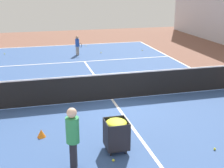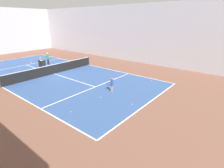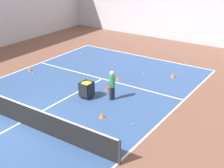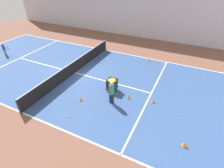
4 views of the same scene
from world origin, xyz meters
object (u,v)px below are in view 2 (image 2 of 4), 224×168
Objects in this scene: coach_at_net at (48,58)px; training_cone_0 at (39,64)px; tennis_net at (53,69)px; player_near_baseline at (112,84)px; ball_cart at (42,62)px.

coach_at_net is 1.47m from training_cone_0.
tennis_net is 8.37m from player_near_baseline.
tennis_net is at bearing -102.90° from training_cone_0.
training_cone_0 is (1.09, 13.65, -0.56)m from player_near_baseline.
training_cone_0 is at bearing 77.10° from tennis_net.
coach_at_net is 5.62× the size of training_cone_0.
tennis_net is 4.95m from coach_at_net.
player_near_baseline reaches higher than tennis_net.
player_near_baseline is at bearing 4.90° from coach_at_net.
ball_cart is at bearing -26.95° from player_near_baseline.
coach_at_net is (2.14, 4.45, 0.38)m from tennis_net.
ball_cart is (0.88, 3.87, 0.10)m from tennis_net.
tennis_net is 6.79× the size of coach_at_net.
player_near_baseline is at bearing -89.20° from tennis_net.
coach_at_net is at bearing 64.34° from tennis_net.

